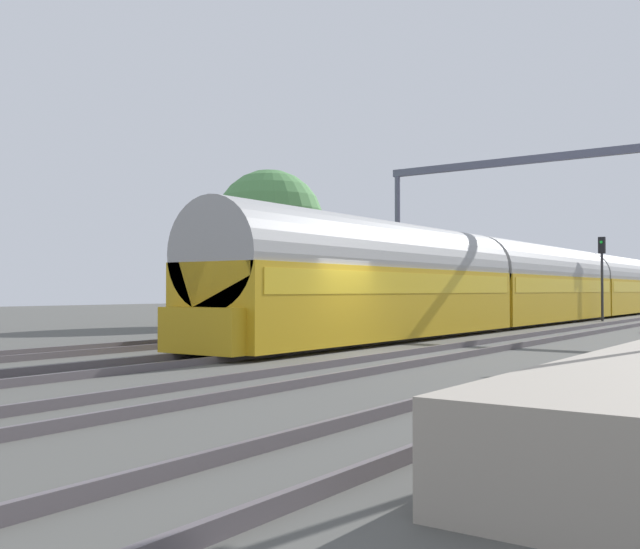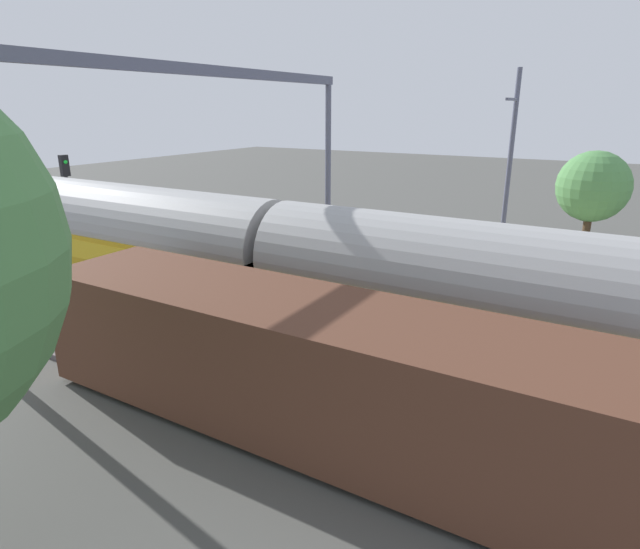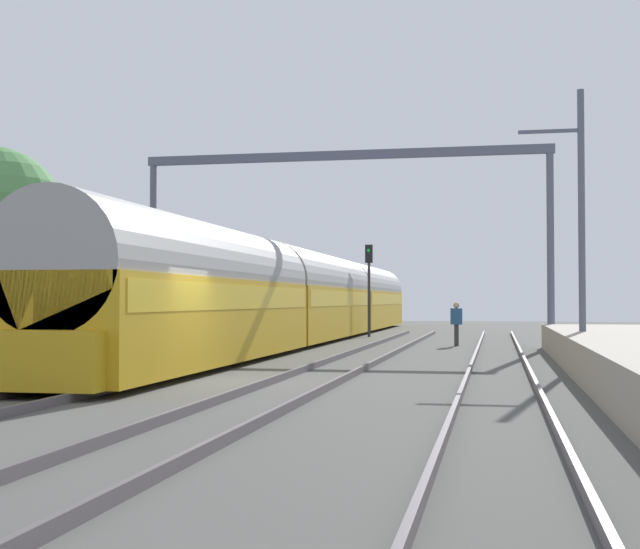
{
  "view_description": "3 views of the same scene",
  "coord_description": "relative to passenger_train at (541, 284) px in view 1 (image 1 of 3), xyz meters",
  "views": [
    {
      "loc": [
        10.23,
        -16.69,
        1.66
      ],
      "look_at": [
        -2.04,
        0.82,
        2.12
      ],
      "focal_mm": 41.33,
      "sensor_mm": 36.0,
      "label": 1
    },
    {
      "loc": [
        -14.25,
        3.72,
        6.53
      ],
      "look_at": [
        -0.89,
        11.58,
        1.56
      ],
      "focal_mm": 29.46,
      "sensor_mm": 36.0,
      "label": 2
    },
    {
      "loc": [
        6.06,
        -18.79,
        1.79
      ],
      "look_at": [
        -1.02,
        16.82,
        2.87
      ],
      "focal_mm": 49.82,
      "sensor_mm": 36.0,
      "label": 3
    }
  ],
  "objects": [
    {
      "name": "track_west",
      "position": [
        0.0,
        -20.47,
        -1.89
      ],
      "size": [
        1.51,
        60.0,
        0.16
      ],
      "color": "#5A5357",
      "rests_on": "ground"
    },
    {
      "name": "tree_west_background",
      "position": [
        -10.37,
        -9.19,
        2.92
      ],
      "size": [
        5.32,
        5.32,
        7.57
      ],
      "color": "#4C3826",
      "rests_on": "ground"
    },
    {
      "name": "freight_car",
      "position": [
        -4.09,
        -11.78,
        -0.5
      ],
      "size": [
        2.8,
        13.0,
        2.7
      ],
      "color": "#563323",
      "rests_on": "ground"
    },
    {
      "name": "catenary_gantry",
      "position": [
        2.04,
        -4.04,
        3.94
      ],
      "size": [
        16.66,
        0.28,
        7.86
      ],
      "color": "#54586F",
      "rests_on": "ground"
    },
    {
      "name": "track_far_east",
      "position": [
        8.17,
        -20.47,
        -1.89
      ],
      "size": [
        1.52,
        60.0,
        0.16
      ],
      "color": "#5A5357",
      "rests_on": "ground"
    },
    {
      "name": "track_east",
      "position": [
        4.09,
        -20.47,
        -1.89
      ],
      "size": [
        1.51,
        60.0,
        0.16
      ],
      "color": "#5A5357",
      "rests_on": "ground"
    },
    {
      "name": "track_far_west",
      "position": [
        -4.09,
        -20.47,
        -1.89
      ],
      "size": [
        1.52,
        60.0,
        0.16
      ],
      "color": "#5A5357",
      "rests_on": "ground"
    },
    {
      "name": "railway_signal_far",
      "position": [
        1.92,
        4.29,
        0.98
      ],
      "size": [
        0.36,
        0.3,
        4.57
      ],
      "color": "#2D2D33",
      "rests_on": "ground"
    },
    {
      "name": "passenger_train",
      "position": [
        0.0,
        0.0,
        0.0
      ],
      "size": [
        2.93,
        49.2,
        3.82
      ],
      "color": "gold",
      "rests_on": "ground"
    },
    {
      "name": "ground",
      "position": [
        2.04,
        -20.47,
        -1.97
      ],
      "size": [
        120.0,
        120.0,
        0.0
      ],
      "primitive_type": "plane",
      "color": "#504F4B"
    }
  ]
}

